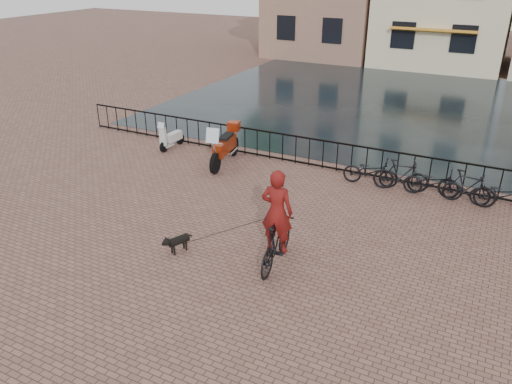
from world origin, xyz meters
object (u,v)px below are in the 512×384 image
at_px(dog, 179,243).
at_px(motorcycle, 224,142).
at_px(scooter, 171,133).
at_px(cyclist, 277,225).

height_order(dog, motorcycle, motorcycle).
relative_size(motorcycle, scooter, 1.83).
bearing_deg(motorcycle, dog, -79.69).
distance_m(dog, motorcycle, 5.84).
xyz_separation_m(cyclist, motorcycle, (-4.26, 4.93, -0.25)).
distance_m(motorcycle, scooter, 2.65).
relative_size(cyclist, dog, 3.58).
xyz_separation_m(motorcycle, scooter, (-2.60, 0.50, -0.23)).
height_order(motorcycle, scooter, motorcycle).
xyz_separation_m(cyclist, scooter, (-6.85, 5.43, -0.48)).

